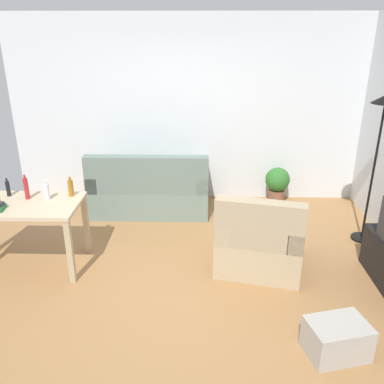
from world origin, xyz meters
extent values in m
cube|color=#9E7042|center=(0.00, 0.00, -0.01)|extent=(5.20, 4.40, 0.02)
cube|color=silver|center=(0.00, 2.20, 1.35)|extent=(5.20, 0.10, 2.70)
cube|color=slate|center=(-0.53, 1.65, 0.20)|extent=(1.66, 0.84, 0.40)
cube|color=slate|center=(-0.53, 1.31, 0.66)|extent=(1.66, 0.16, 0.52)
cube|color=slate|center=(0.22, 1.65, 0.51)|extent=(0.16, 0.84, 0.22)
cube|color=slate|center=(-1.28, 1.65, 0.51)|extent=(0.16, 0.84, 0.22)
cylinder|color=black|center=(2.25, 0.80, 0.01)|extent=(0.26, 0.26, 0.03)
cylinder|color=black|center=(2.25, 0.80, 0.87)|extent=(0.03, 0.03, 1.68)
cube|color=#C6B28E|center=(-1.70, 0.12, 0.74)|extent=(1.20, 0.71, 0.04)
cube|color=tan|center=(-1.14, -0.19, 0.36)|extent=(0.06, 0.06, 0.72)
cube|color=tan|center=(-1.14, 0.43, 0.36)|extent=(0.06, 0.06, 0.72)
cylinder|color=brown|center=(1.35, 1.90, 0.11)|extent=(0.24, 0.24, 0.22)
sphere|color=#2D6B28|center=(1.35, 1.90, 0.39)|extent=(0.36, 0.36, 0.36)
cube|color=tan|center=(0.87, 0.19, 0.20)|extent=(1.06, 1.02, 0.40)
cube|color=tan|center=(0.79, -0.14, 0.66)|extent=(0.91, 0.36, 0.52)
cube|color=tan|center=(1.23, 0.11, 0.51)|extent=(0.34, 0.85, 0.22)
cube|color=tan|center=(0.50, 0.27, 0.51)|extent=(0.34, 0.85, 0.22)
cube|color=#A8A399|center=(1.32, -1.17, 0.15)|extent=(0.55, 0.45, 0.30)
cylinder|color=black|center=(-1.93, 0.32, 0.84)|extent=(0.05, 0.05, 0.17)
cylinder|color=black|center=(-1.93, 0.32, 0.95)|extent=(0.02, 0.02, 0.04)
cylinder|color=#AD2323|center=(-1.69, 0.24, 0.88)|extent=(0.05, 0.05, 0.24)
cylinder|color=#AD2323|center=(-1.69, 0.24, 1.02)|extent=(0.02, 0.02, 0.04)
cylinder|color=silver|center=(-1.47, 0.23, 0.85)|extent=(0.06, 0.06, 0.18)
cylinder|color=silver|center=(-1.47, 0.23, 0.96)|extent=(0.03, 0.03, 0.04)
cylinder|color=#9E6019|center=(-1.24, 0.34, 0.85)|extent=(0.06, 0.06, 0.18)
cylinder|color=#9E6019|center=(-1.24, 0.34, 0.96)|extent=(0.03, 0.03, 0.04)
camera|label=1|loc=(0.19, -3.82, 2.52)|focal=38.21mm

